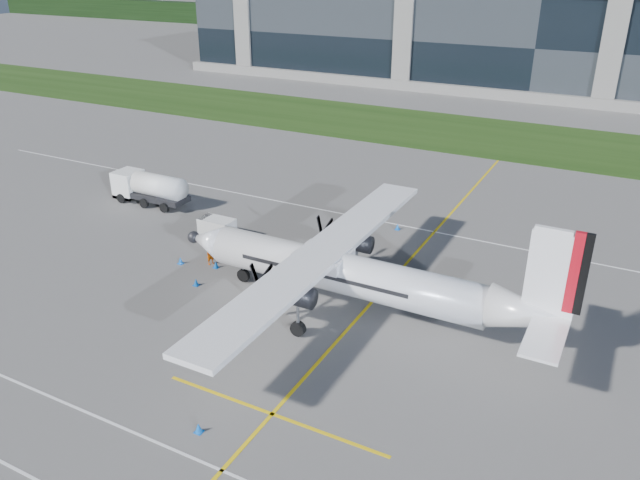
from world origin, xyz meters
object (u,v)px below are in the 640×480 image
Objects in this scene: turboprop_aircraft at (358,255)px; safety_cone_stbdwing at (398,227)px; safety_cone_portwing at (199,428)px; safety_cone_nose_stbd at (216,264)px; baggage_tug at (217,229)px; safety_cone_nose_port at (196,282)px; ground_crew_person at (210,252)px; safety_cone_fwd at (180,260)px; fuel_tanker_truck at (146,188)px.

safety_cone_stbdwing is (-2.32, 12.75, -3.58)m from turboprop_aircraft.
safety_cone_portwing and safety_cone_nose_stbd have the same top height.
baggage_tug is 5.61× the size of safety_cone_nose_port.
safety_cone_portwing is at bearing -122.28° from ground_crew_person.
safety_cone_stbdwing is 16.89m from safety_cone_nose_port.
safety_cone_portwing is 1.00× the size of safety_cone_fwd.
safety_cone_nose_port is at bearing 128.56° from safety_cone_portwing.
turboprop_aircraft is 11.60m from safety_cone_nose_stbd.
safety_cone_stbdwing and safety_cone_fwd have the same top height.
fuel_tanker_truck reaches higher than safety_cone_fwd.
fuel_tanker_truck reaches higher than safety_cone_nose_port.
turboprop_aircraft is at bearing -79.67° from safety_cone_stbdwing.
safety_cone_nose_stbd is (2.57, 0.66, 0.00)m from safety_cone_fwd.
safety_cone_portwing is (21.93, -20.95, -1.13)m from fuel_tanker_truck.
safety_cone_portwing is 14.03m from safety_cone_nose_port.
ground_crew_person is 1.01m from safety_cone_nose_stbd.
ground_crew_person reaches higher than baggage_tug.
safety_cone_fwd is at bearing -165.59° from safety_cone_nose_stbd.
safety_cone_nose_stbd is at bearing -92.95° from ground_crew_person.
turboprop_aircraft is 13.33× the size of ground_crew_person.
safety_cone_fwd is 1.00× the size of safety_cone_nose_stbd.
baggage_tug reaches higher than safety_cone_nose_stbd.
baggage_tug reaches higher than safety_cone_portwing.
ground_crew_person reaches higher than safety_cone_fwd.
safety_cone_portwing is 1.00× the size of safety_cone_nose_port.
safety_cone_nose_stbd is (-11.01, 0.73, -3.58)m from turboprop_aircraft.
baggage_tug is 5.61× the size of safety_cone_portwing.
safety_cone_stbdwing is at bearing 35.52° from baggage_tug.
fuel_tanker_truck is 14.76× the size of safety_cone_portwing.
fuel_tanker_truck is 16.58m from safety_cone_nose_port.
safety_cone_nose_stbd is at bearing -125.84° from safety_cone_stbdwing.
safety_cone_stbdwing is (11.39, 8.13, -0.59)m from baggage_tug.
safety_cone_fwd is (-13.58, 0.07, -3.58)m from turboprop_aircraft.
safety_cone_stbdwing is at bearing 90.98° from safety_cone_portwing.
ground_crew_person is at bearing -60.06° from baggage_tug.
safety_cone_nose_stbd is at bearing 14.41° from safety_cone_fwd.
safety_cone_nose_stbd and safety_cone_nose_port have the same top height.
safety_cone_stbdwing is 16.96m from safety_cone_fwd.
ground_crew_person reaches higher than safety_cone_nose_port.
baggage_tug is 5.61× the size of safety_cone_stbdwing.
turboprop_aircraft reaches higher than safety_cone_stbdwing.
turboprop_aircraft is 11.38m from safety_cone_nose_port.
safety_cone_stbdwing and safety_cone_nose_stbd have the same top height.
safety_cone_nose_stbd is (0.64, -0.31, -0.71)m from ground_crew_person.
ground_crew_person reaches higher than safety_cone_stbdwing.
safety_cone_nose_port is (0.38, -2.68, 0.00)m from safety_cone_nose_stbd.
turboprop_aircraft is 51.12× the size of safety_cone_portwing.
safety_cone_stbdwing and safety_cone_nose_port have the same top height.
safety_cone_nose_stbd is at bearing -29.72° from fuel_tanker_truck.
baggage_tug is at bearing -144.48° from safety_cone_stbdwing.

